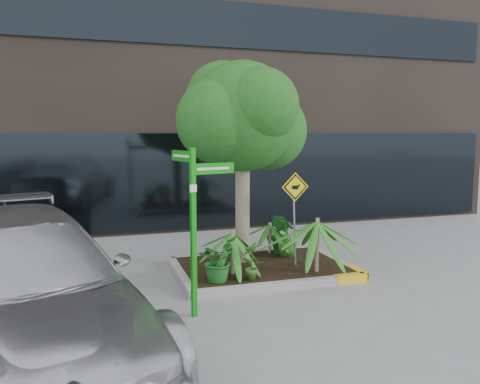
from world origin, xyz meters
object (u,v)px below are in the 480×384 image
object	(u,v)px
parked_car	(15,289)
street_sign_post	(195,213)
tree	(242,117)
cattle_sign	(295,203)

from	to	relation	value
parked_car	street_sign_post	world-z (taller)	street_sign_post
street_sign_post	parked_car	bearing A→B (deg)	-178.32
tree	street_sign_post	xyz separation A→B (m)	(-1.41, -2.14, -1.47)
parked_car	cattle_sign	world-z (taller)	cattle_sign
parked_car	cattle_sign	xyz separation A→B (m)	(4.59, 2.25, 0.51)
parked_car	street_sign_post	xyz separation A→B (m)	(2.31, 0.70, 0.68)
tree	street_sign_post	world-z (taller)	tree
tree	cattle_sign	world-z (taller)	tree
parked_car	cattle_sign	size ratio (longest dim) A/B	3.28
parked_car	street_sign_post	size ratio (longest dim) A/B	2.38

